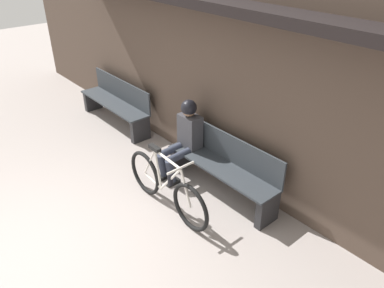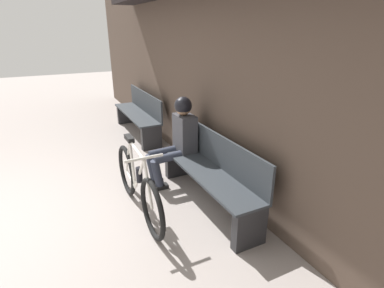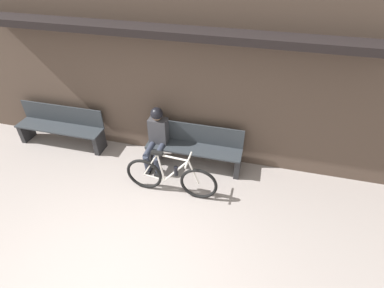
{
  "view_description": "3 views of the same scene",
  "coord_description": "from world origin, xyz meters",
  "px_view_note": "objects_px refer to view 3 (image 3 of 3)",
  "views": [
    {
      "loc": [
        3.48,
        -0.65,
        3.26
      ],
      "look_at": [
        0.29,
        2.09,
        0.84
      ],
      "focal_mm": 35.0,
      "sensor_mm": 36.0,
      "label": 1
    },
    {
      "loc": [
        3.23,
        0.87,
        2.02
      ],
      "look_at": [
        0.57,
        2.19,
        0.86
      ],
      "focal_mm": 28.0,
      "sensor_mm": 36.0,
      "label": 2
    },
    {
      "loc": [
        1.55,
        -1.87,
        3.86
      ],
      "look_at": [
        0.54,
        2.08,
        0.81
      ],
      "focal_mm": 28.0,
      "sensor_mm": 36.0,
      "label": 3
    }
  ],
  "objects_px": {
    "park_bench_near": "(194,148)",
    "person_seated": "(157,134)",
    "bicycle": "(171,178)",
    "park_bench_far": "(61,127)"
  },
  "relations": [
    {
      "from": "park_bench_near",
      "to": "person_seated",
      "type": "height_order",
      "value": "person_seated"
    },
    {
      "from": "park_bench_near",
      "to": "bicycle",
      "type": "bearing_deg",
      "value": -103.41
    },
    {
      "from": "park_bench_near",
      "to": "person_seated",
      "type": "xyz_separation_m",
      "value": [
        -0.69,
        -0.12,
        0.28
      ]
    },
    {
      "from": "park_bench_near",
      "to": "park_bench_far",
      "type": "bearing_deg",
      "value": 179.99
    },
    {
      "from": "park_bench_near",
      "to": "person_seated",
      "type": "relative_size",
      "value": 1.51
    },
    {
      "from": "person_seated",
      "to": "park_bench_far",
      "type": "distance_m",
      "value": 2.19
    },
    {
      "from": "park_bench_near",
      "to": "person_seated",
      "type": "bearing_deg",
      "value": -170.05
    },
    {
      "from": "person_seated",
      "to": "park_bench_far",
      "type": "bearing_deg",
      "value": 176.79
    },
    {
      "from": "park_bench_near",
      "to": "bicycle",
      "type": "distance_m",
      "value": 0.87
    },
    {
      "from": "bicycle",
      "to": "park_bench_far",
      "type": "xyz_separation_m",
      "value": [
        -2.66,
        0.84,
        0.05
      ]
    }
  ]
}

